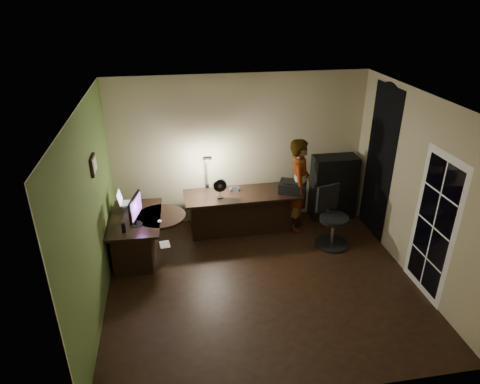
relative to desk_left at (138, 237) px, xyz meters
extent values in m
cube|color=black|center=(1.82, -0.97, -0.37)|extent=(4.50, 4.00, 0.01)
cube|color=silver|center=(1.82, -0.97, 2.34)|extent=(4.50, 4.00, 0.01)
cube|color=tan|center=(1.82, 1.03, 0.98)|extent=(4.50, 0.01, 2.70)
cube|color=tan|center=(1.82, -2.98, 0.98)|extent=(4.50, 0.01, 2.70)
cube|color=tan|center=(-0.44, -0.97, 0.98)|extent=(0.01, 4.00, 2.70)
cube|color=tan|center=(4.07, -0.97, 0.98)|extent=(0.01, 4.00, 2.70)
cube|color=#485F29|center=(-0.42, -0.97, 0.98)|extent=(0.00, 4.00, 2.70)
cube|color=black|center=(4.06, 0.18, 0.93)|extent=(0.01, 0.90, 2.60)
cube|color=white|center=(4.06, -1.52, 0.68)|extent=(0.02, 0.92, 2.10)
cube|color=black|center=(-0.40, -0.52, 1.48)|extent=(0.04, 0.30, 0.25)
cube|color=black|center=(0.00, 0.00, 0.00)|extent=(0.82, 1.29, 0.73)
cube|color=black|center=(1.79, 0.52, 0.01)|extent=(2.02, 0.74, 0.75)
cube|color=black|center=(3.55, 0.81, 0.24)|extent=(0.80, 0.40, 1.20)
cube|color=silver|center=(-0.09, 0.29, 0.41)|extent=(0.31, 0.28, 0.11)
cube|color=silver|center=(-0.09, 0.29, 0.58)|extent=(0.33, 0.31, 0.22)
cube|color=black|center=(0.02, -0.22, 0.53)|extent=(0.22, 0.53, 0.34)
ellipsoid|color=silver|center=(0.37, -0.19, 0.37)|extent=(0.08, 0.10, 0.03)
cube|color=black|center=(-0.02, 0.36, 0.36)|extent=(0.09, 0.14, 0.01)
cube|color=black|center=(0.23, -0.45, 0.36)|extent=(0.02, 0.13, 0.01)
cylinder|color=black|center=(-0.14, -0.42, 0.44)|extent=(0.08, 0.08, 0.16)
cube|color=silver|center=(0.45, -0.85, 0.36)|extent=(0.15, 0.20, 0.01)
cube|color=black|center=(1.38, 0.43, 0.56)|extent=(0.22, 0.12, 0.34)
cube|color=#1A499D|center=(1.67, 0.65, 0.43)|extent=(0.18, 0.10, 0.08)
cube|color=black|center=(2.65, 0.44, 0.49)|extent=(0.55, 0.50, 0.20)
cube|color=black|center=(1.21, 0.86, 0.75)|extent=(0.22, 0.35, 0.72)
cube|color=black|center=(3.21, -0.17, 0.14)|extent=(0.70, 0.70, 1.02)
imported|color=#D8A88C|center=(2.79, 0.48, 0.48)|extent=(0.57, 0.70, 1.69)
camera|label=1|loc=(0.65, -6.00, 3.63)|focal=32.00mm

